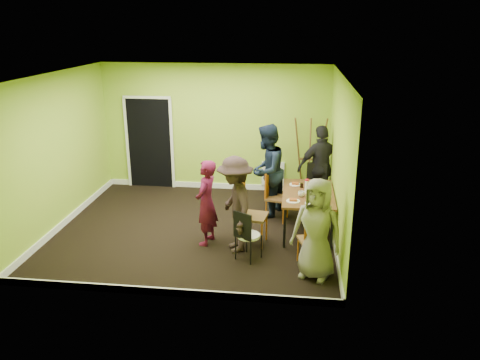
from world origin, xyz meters
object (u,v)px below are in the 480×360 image
at_px(chair_left_far, 273,193).
at_px(chair_back_end, 317,177).
at_px(chair_front_end, 313,237).
at_px(dining_table, 308,196).
at_px(chair_left_near, 248,210).
at_px(orange_bottle, 307,187).
at_px(person_back_end, 321,167).
at_px(person_front_end, 317,229).
at_px(easel, 309,157).
at_px(thermos, 307,187).
at_px(blue_bottle, 322,196).
at_px(person_standing, 206,203).
at_px(person_left_far, 267,171).
at_px(chair_bentwood, 246,233).
at_px(person_left_near, 235,205).

bearing_deg(chair_left_far, chair_back_end, 138.23).
bearing_deg(chair_front_end, dining_table, 76.59).
bearing_deg(chair_left_near, orange_bottle, 135.77).
xyz_separation_m(person_back_end, person_front_end, (-0.18, -2.80, -0.08)).
relative_size(chair_left_far, easel, 0.55).
xyz_separation_m(dining_table, thermos, (-0.04, -0.02, 0.17)).
xyz_separation_m(blue_bottle, person_back_end, (0.06, 1.59, 0.01)).
bearing_deg(person_standing, blue_bottle, 110.48).
distance_m(person_left_far, person_front_end, 2.43).
relative_size(chair_left_far, person_left_far, 0.53).
distance_m(chair_left_far, blue_bottle, 1.24).
xyz_separation_m(chair_back_end, chair_bentwood, (-1.17, -2.29, -0.21)).
bearing_deg(person_front_end, chair_back_end, 108.95).
xyz_separation_m(chair_left_near, person_standing, (-0.70, -0.09, 0.13)).
bearing_deg(chair_left_near, dining_table, 128.15).
xyz_separation_m(person_left_far, person_back_end, (1.07, 0.54, -0.05)).
xyz_separation_m(blue_bottle, person_standing, (-1.93, -0.30, -0.10)).
bearing_deg(chair_back_end, chair_left_near, 59.83).
xyz_separation_m(chair_left_near, blue_bottle, (1.22, 0.22, 0.23)).
relative_size(easel, blue_bottle, 9.54).
distance_m(thermos, person_left_far, 1.04).
relative_size(dining_table, person_left_far, 0.83).
distance_m(dining_table, chair_left_far, 0.82).
distance_m(chair_left_far, person_left_near, 1.48).
bearing_deg(person_left_near, person_standing, -130.36).
xyz_separation_m(chair_back_end, easel, (-0.13, 0.81, 0.18)).
bearing_deg(chair_left_near, chair_back_end, 152.68).
height_order(easel, orange_bottle, easel).
xyz_separation_m(dining_table, chair_front_end, (0.06, -1.32, -0.18)).
bearing_deg(chair_left_near, person_back_end, 153.02).
bearing_deg(orange_bottle, person_front_end, -86.13).
xyz_separation_m(chair_left_near, person_front_end, (1.10, -1.00, 0.16)).
bearing_deg(chair_left_near, chair_front_end, 63.65).
bearing_deg(orange_bottle, dining_table, -81.18).
distance_m(chair_back_end, person_left_far, 1.08).
relative_size(orange_bottle, person_front_end, 0.05).
bearing_deg(person_front_end, thermos, 115.71).
xyz_separation_m(chair_front_end, person_left_near, (-1.26, 0.47, 0.29)).
xyz_separation_m(chair_front_end, person_back_end, (0.22, 2.55, 0.34)).
distance_m(easel, orange_bottle, 1.72).
bearing_deg(blue_bottle, person_front_end, -95.61).
bearing_deg(dining_table, chair_left_near, -150.34).
xyz_separation_m(chair_left_far, thermos, (0.61, -0.51, 0.33)).
height_order(blue_bottle, person_back_end, person_back_end).
bearing_deg(person_left_near, chair_back_end, 124.58).
bearing_deg(person_front_end, dining_table, 114.36).
distance_m(chair_left_far, chair_bentwood, 1.72).
bearing_deg(chair_left_near, person_left_near, -25.44).
distance_m(person_left_near, person_back_end, 2.56).
bearing_deg(chair_left_far, person_front_end, 31.99).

